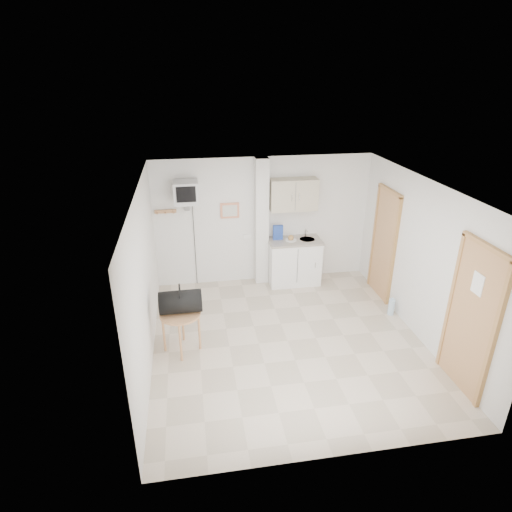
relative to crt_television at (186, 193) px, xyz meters
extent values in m
plane|color=beige|center=(1.45, -2.02, -1.94)|extent=(4.50, 4.50, 0.00)
cube|color=white|center=(1.45, 0.23, -0.69)|extent=(4.20, 0.04, 2.50)
cube|color=white|center=(1.45, -4.27, -0.69)|extent=(4.20, 0.04, 2.50)
cube|color=white|center=(-0.65, -2.02, -0.69)|extent=(0.04, 4.50, 2.50)
cube|color=white|center=(3.55, -2.02, -0.69)|extent=(0.04, 4.50, 2.50)
cube|color=white|center=(1.45, -2.02, 0.56)|extent=(4.20, 4.50, 0.04)
cube|color=white|center=(1.40, 0.12, -0.69)|extent=(0.25, 0.22, 2.50)
cube|color=#DD835E|center=(0.80, 0.21, -0.44)|extent=(0.36, 0.03, 0.30)
cube|color=silver|center=(0.80, 0.19, -0.44)|extent=(0.28, 0.01, 0.22)
cube|color=#A7784C|center=(-0.40, 0.20, -0.39)|extent=(0.40, 0.05, 0.06)
cube|color=white|center=(1.13, 0.22, -0.99)|extent=(0.15, 0.02, 0.08)
cylinder|color=#A7784C|center=(-0.55, 0.14, -0.40)|extent=(0.02, 0.08, 0.02)
cylinder|color=#A7784C|center=(-0.40, 0.14, -0.40)|extent=(0.02, 0.08, 0.02)
cylinder|color=#A7784C|center=(-0.25, 0.14, -0.40)|extent=(0.02, 0.08, 0.02)
cube|color=#AA7644|center=(3.52, -0.77, -0.94)|extent=(0.04, 0.75, 2.00)
cube|color=olive|center=(3.52, -0.77, -0.94)|extent=(0.06, 0.87, 2.06)
cube|color=#AA7644|center=(3.52, -3.37, -0.93)|extent=(0.04, 0.82, 2.02)
cube|color=olive|center=(3.52, -3.37, -0.93)|extent=(0.06, 0.94, 2.08)
cube|color=white|center=(3.50, -3.37, -0.39)|extent=(0.01, 0.20, 0.28)
cube|color=white|center=(2.03, -0.05, -1.50)|extent=(1.00, 0.55, 0.88)
cube|color=#9F9588|center=(2.03, -0.05, -1.04)|extent=(1.03, 0.58, 0.04)
cylinder|color=#B7B7BA|center=(2.28, -0.05, -1.04)|extent=(0.30, 0.30, 0.05)
cylinder|color=#B7B7BA|center=(2.28, 0.09, -0.94)|extent=(0.02, 0.02, 0.16)
cylinder|color=#B7B7BA|center=(2.28, 0.03, -0.86)|extent=(0.02, 0.13, 0.02)
cube|color=#BAAF97|center=(2.00, 0.07, -0.14)|extent=(0.90, 0.32, 0.60)
cube|color=#1F3D98|center=(1.71, 0.03, -0.87)|extent=(0.19, 0.07, 0.29)
cylinder|color=white|center=(1.95, -0.06, -1.01)|extent=(0.22, 0.22, 0.01)
sphere|color=tan|center=(1.95, -0.06, -0.96)|extent=(0.11, 0.11, 0.11)
cube|color=slate|center=(0.00, 0.07, -0.21)|extent=(0.36, 0.32, 0.02)
cube|color=slate|center=(0.00, 0.20, -0.29)|extent=(0.10, 0.06, 0.20)
cube|color=silver|center=(0.00, 0.00, 0.01)|extent=(0.44, 0.42, 0.40)
cube|color=black|center=(0.00, -0.22, 0.03)|extent=(0.34, 0.02, 0.28)
cylinder|color=black|center=(0.10, 0.21, -1.07)|extent=(0.01, 0.01, 1.73)
cylinder|color=#A7784C|center=(-0.20, -1.99, -1.29)|extent=(0.61, 0.61, 0.03)
cylinder|color=#A7784C|center=(0.07, -2.00, -1.62)|extent=(0.04, 0.04, 0.63)
cylinder|color=#A7784C|center=(-0.18, -1.72, -1.62)|extent=(0.04, 0.04, 0.63)
cylinder|color=#A7784C|center=(-0.47, -1.97, -1.62)|extent=(0.04, 0.04, 0.63)
cylinder|color=#A7784C|center=(-0.22, -2.25, -1.62)|extent=(0.04, 0.04, 0.63)
cylinder|color=black|center=(-0.18, -1.95, -1.11)|extent=(0.63, 0.35, 0.34)
torus|color=black|center=(-0.18, -1.95, -0.94)|extent=(0.02, 0.26, 0.26)
cylinder|color=#ADCCE3|center=(3.43, -1.53, -1.79)|extent=(0.11, 0.11, 0.29)
cylinder|color=#ADCCE3|center=(3.43, -1.53, -1.62)|extent=(0.03, 0.03, 0.04)
camera|label=1|loc=(0.03, -7.55, 2.07)|focal=30.00mm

